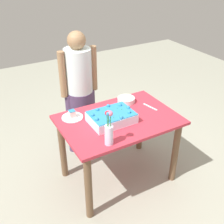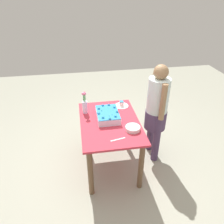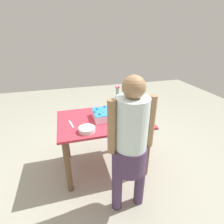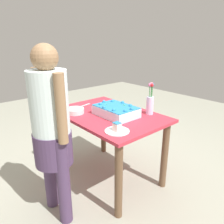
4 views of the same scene
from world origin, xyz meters
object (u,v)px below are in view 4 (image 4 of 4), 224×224
at_px(flower_vase, 150,102).
at_px(serving_plate_with_slice, 117,129).
at_px(cake_knife, 84,105).
at_px(sheet_cake, 116,111).
at_px(person_standing, 51,126).
at_px(fruit_bowl, 75,111).

bearing_deg(flower_vase, serving_plate_with_slice, 101.07).
height_order(serving_plate_with_slice, cake_knife, serving_plate_with_slice).
height_order(sheet_cake, person_standing, person_standing).
bearing_deg(flower_vase, sheet_cake, 57.00).
xyz_separation_m(fruit_bowl, person_standing, (-0.36, 0.44, 0.06)).
relative_size(cake_knife, person_standing, 0.13).
relative_size(sheet_cake, person_standing, 0.28).
relative_size(flower_vase, person_standing, 0.22).
height_order(flower_vase, fruit_bowl, flower_vase).
distance_m(sheet_cake, fruit_bowl, 0.43).
distance_m(sheet_cake, flower_vase, 0.36).
height_order(sheet_cake, fruit_bowl, sheet_cake).
relative_size(sheet_cake, serving_plate_with_slice, 2.00).
bearing_deg(person_standing, serving_plate_with_slice, -31.85).
bearing_deg(person_standing, flower_vase, -9.74).
distance_m(sheet_cake, cake_knife, 0.50).
height_order(sheet_cake, cake_knife, sheet_cake).
relative_size(flower_vase, fruit_bowl, 1.74).
xyz_separation_m(cake_knife, fruit_bowl, (-0.16, 0.22, 0.02)).
height_order(flower_vase, person_standing, person_standing).
bearing_deg(sheet_cake, person_standing, 91.62).
bearing_deg(fruit_bowl, serving_plate_with_slice, -178.66).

